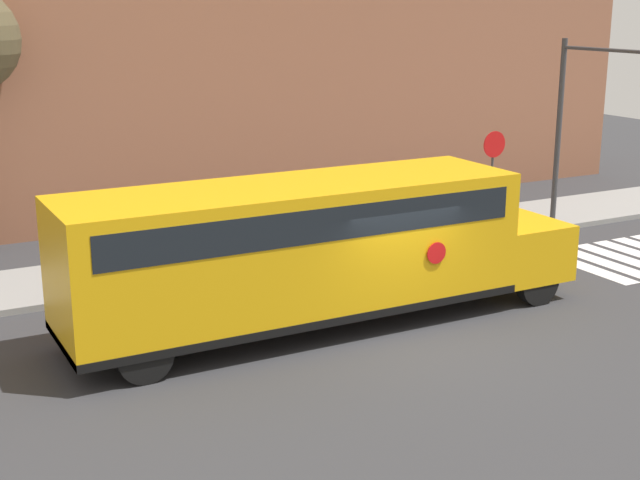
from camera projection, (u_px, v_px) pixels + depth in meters
name	position (u px, v px, depth m)	size (l,w,h in m)	color
ground_plane	(409.00, 337.00, 17.61)	(60.00, 60.00, 0.00)	#333335
sidewalk_strip	(271.00, 254.00, 23.13)	(44.00, 3.00, 0.15)	gray
school_bus	(310.00, 245.00, 17.74)	(10.99, 2.57, 3.01)	#EAA80F
stop_sign	(493.00, 165.00, 25.15)	(0.75, 0.10, 2.91)	#38383A
traffic_light	(588.00, 107.00, 24.51)	(0.28, 3.35, 5.42)	#38383A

